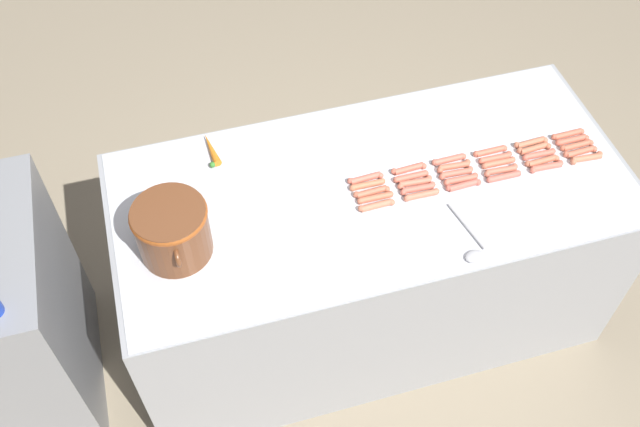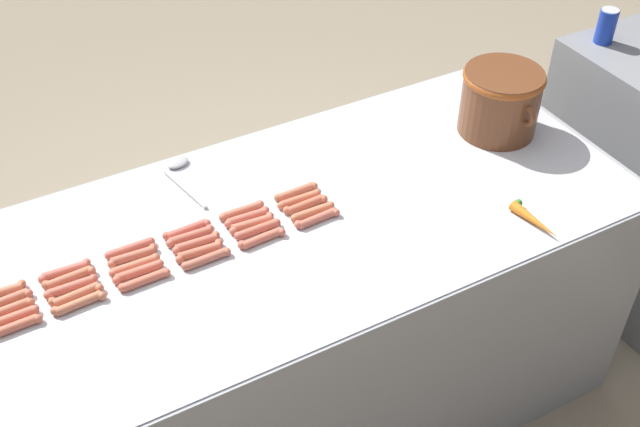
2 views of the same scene
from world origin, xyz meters
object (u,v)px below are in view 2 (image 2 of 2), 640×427
object	(u,v)px
hot_dog_3	(187,229)
hot_dog_8	(133,256)
hot_dog_19	(76,295)
hot_dog_24	(13,327)
hot_dog_2	(130,248)
hot_dog_23	(313,212)
hot_dog_5	(296,192)
hot_dog_7	(69,278)
hot_dog_20	(138,272)
hot_dog_13	(71,287)
hot_dog_18	(10,318)
hot_dog_11	(299,199)
hot_dog_9	(190,236)
hot_dog_12	(6,310)
hot_dog_22	(258,230)
hot_dog_25	(79,303)
hot_dog_6	(5,301)
hot_dog_10	(247,217)
hot_dog_15	(196,243)
hot_dog_17	(305,205)
carrot	(534,220)
hot_dog_21	(200,251)
hot_dog_27	(206,259)
bean_pot	(501,99)
hot_dog_14	(135,265)
hot_dog_16	(252,223)
hot_dog_1	(65,271)
serving_spoon	(180,171)
hot_dog_4	(242,211)
hot_dog_29	(317,219)
soda_can	(606,26)
hot_dog_26	(145,280)
hot_dog_28	(262,238)

from	to	relation	value
hot_dog_3	hot_dog_8	bearing A→B (deg)	-79.81
hot_dog_19	hot_dog_24	world-z (taller)	same
hot_dog_2	hot_dog_23	bearing A→B (deg)	78.50
hot_dog_5	hot_dog_7	size ratio (longest dim) A/B	1.00
hot_dog_20	hot_dog_13	bearing A→B (deg)	-101.22
hot_dog_18	hot_dog_11	bearing A→B (deg)	94.53
hot_dog_9	hot_dog_12	bearing A→B (deg)	-85.69
hot_dog_22	hot_dog_25	xyz separation A→B (m)	(0.03, -0.51, 0.00)
hot_dog_6	hot_dog_23	xyz separation A→B (m)	(0.07, 0.84, 0.00)
hot_dog_10	hot_dog_15	world-z (taller)	same
hot_dog_17	carrot	distance (m)	0.64
hot_dog_5	hot_dog_9	world-z (taller)	same
hot_dog_21	hot_dog_27	distance (m)	0.04
hot_dog_10	bean_pot	distance (m)	0.90
hot_dog_14	hot_dog_19	size ratio (longest dim) A/B	1.00
hot_dog_16	hot_dog_7	bearing A→B (deg)	-93.72
hot_dog_2	hot_dog_9	size ratio (longest dim) A/B	1.00
hot_dog_21	hot_dog_23	bearing A→B (deg)	89.71
hot_dog_13	hot_dog_15	distance (m)	0.34
hot_dog_10	hot_dog_25	distance (m)	0.51
hot_dog_1	hot_dog_7	size ratio (longest dim) A/B	1.00
hot_dog_1	serving_spoon	world-z (taller)	hot_dog_1
hot_dog_6	hot_dog_18	xyz separation A→B (m)	(0.07, 0.00, 0.00)
hot_dog_20	hot_dog_25	size ratio (longest dim) A/B	1.00
hot_dog_4	hot_dog_6	distance (m)	0.66
hot_dog_29	serving_spoon	size ratio (longest dim) A/B	0.52
hot_dog_27	soda_can	xyz separation A→B (m)	(-0.27, 1.64, 0.15)
hot_dog_7	hot_dog_8	size ratio (longest dim) A/B	1.00
hot_dog_6	hot_dog_15	size ratio (longest dim) A/B	1.00
hot_dog_10	soda_can	bearing A→B (deg)	96.64
hot_dog_12	bean_pot	size ratio (longest dim) A/B	0.44
hot_dog_17	hot_dog_26	bearing A→B (deg)	-82.27
hot_dog_22	hot_dog_24	bearing A→B (deg)	-87.03
hot_dog_24	bean_pot	size ratio (longest dim) A/B	0.44
hot_dog_22	hot_dog_23	world-z (taller)	same
hot_dog_8	hot_dog_21	xyz separation A→B (m)	(0.07, 0.16, 0.00)
hot_dog_2	hot_dog_28	bearing A→B (deg)	67.71
hot_dog_3	hot_dog_15	xyz separation A→B (m)	(0.06, 0.00, 0.00)
hot_dog_27	carrot	world-z (taller)	carrot
hot_dog_28	soda_can	world-z (taller)	soda_can
hot_dog_17	hot_dog_20	size ratio (longest dim) A/B	1.00
hot_dog_8	hot_dog_27	bearing A→B (deg)	57.91
hot_dog_11	hot_dog_21	xyz separation A→B (m)	(0.07, -0.33, 0.00)
hot_dog_25	hot_dog_15	bearing A→B (deg)	101.10
bean_pot	hot_dog_24	bearing A→B (deg)	-85.58
hot_dog_13	hot_dog_20	world-z (taller)	same
hot_dog_13	carrot	distance (m)	1.26
hot_dog_20	hot_dog_26	size ratio (longest dim) A/B	1.00
hot_dog_17	hot_dog_24	xyz separation A→B (m)	(0.07, -0.83, 0.00)
hot_dog_25	hot_dog_12	bearing A→B (deg)	-111.05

